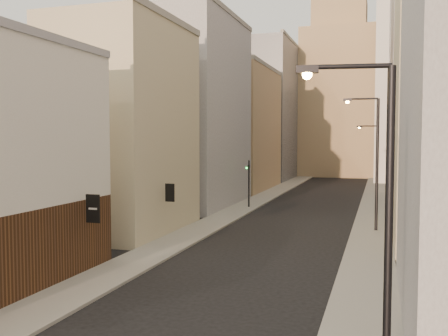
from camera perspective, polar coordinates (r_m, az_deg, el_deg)
sidewalk_left at (r=65.54m, az=5.44°, el=-2.92°), size 3.00×140.00×0.15m
sidewalk_right at (r=64.12m, az=16.90°, el=-3.20°), size 3.00×140.00×0.15m
left_bldg_beige at (r=39.62m, az=-11.33°, el=4.38°), size 8.00×12.00×16.00m
left_bldg_grey at (r=54.25m, az=-3.13°, el=6.27°), size 8.00×16.00×20.00m
left_bldg_tan at (r=71.32m, az=1.99°, el=4.38°), size 8.00×18.00×17.00m
left_bldg_wingrid at (r=90.86m, az=5.39°, el=6.37°), size 8.00×20.00×24.00m
right_bldg_wingrid at (r=59.19m, az=22.45°, el=8.69°), size 8.00×20.00×26.00m
clock_tower at (r=101.56m, az=13.02°, el=9.17°), size 14.00×14.00×44.90m
white_tower at (r=87.50m, az=19.61°, el=10.65°), size 8.00×8.00×41.50m
streetlamp_near at (r=12.85m, az=17.28°, el=-6.13°), size 2.37×0.56×9.09m
streetlamp_mid at (r=40.22m, az=16.73°, el=1.36°), size 2.73×0.39×10.41m
streetlamp_far at (r=53.84m, az=16.92°, el=0.75°), size 2.24×0.58×8.62m
traffic_light_left at (r=51.90m, az=2.86°, el=-0.64°), size 0.62×0.57×5.00m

